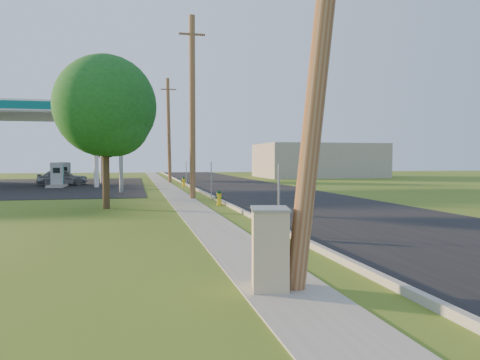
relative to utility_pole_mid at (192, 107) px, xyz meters
name	(u,v)px	position (x,y,z in m)	size (l,w,h in m)	color
ground_plane	(333,272)	(0.60, -17.00, -4.95)	(140.00, 140.00, 0.00)	#3C5B15
road	(334,210)	(5.10, -7.00, -4.94)	(8.00, 120.00, 0.02)	black
curb	(241,211)	(1.10, -7.00, -4.88)	(0.15, 120.00, 0.15)	#99978D
sidewalk	(198,213)	(-0.65, -7.00, -4.94)	(1.50, 120.00, 0.03)	gray
utility_pole_mid	(192,107)	(0.00, 0.00, 0.00)	(1.40, 0.32, 9.80)	brown
utility_pole_far	(169,130)	(0.00, 18.00, -0.15)	(1.40, 0.32, 9.50)	brown
sign_post_near	(279,200)	(0.85, -12.80, -3.95)	(0.05, 0.04, 2.00)	gray
sign_post_mid	(211,181)	(0.85, -1.00, -3.95)	(0.05, 0.04, 2.00)	gray
sign_post_far	(186,174)	(0.85, 11.20, -3.95)	(0.05, 0.04, 2.00)	gray
fuel_pump_ne	(57,178)	(-8.90, 13.00, -4.23)	(1.20, 3.20, 1.90)	#99978D
fuel_pump_se	(65,176)	(-8.90, 17.00, -4.23)	(1.20, 3.20, 1.90)	#99978D
price_pylon	(120,107)	(-3.90, 5.50, 0.48)	(0.34, 2.04, 6.85)	gray
distant_building	(318,161)	(18.60, 28.00, -2.95)	(14.00, 10.00, 4.00)	gray
tree_verge	(107,110)	(-4.16, -4.29, -0.70)	(4.36, 4.36, 6.61)	#3B2A1B
tree_lot	(104,138)	(-6.22, 26.05, -0.60)	(4.46, 4.46, 6.76)	#3B2A1B
hydrant_near	(281,226)	(0.74, -13.33, -4.60)	(0.38, 0.34, 0.73)	#DBBC00
hydrant_mid	(219,198)	(0.77, -3.83, -4.60)	(0.37, 0.33, 0.71)	yellow
hydrant_far	(184,182)	(0.70, 11.75, -4.57)	(0.41, 0.36, 0.79)	yellow
utility_cabinet	(270,249)	(-0.90, -17.90, -4.28)	(0.75, 0.89, 1.35)	tan
car_silver	(63,177)	(-8.87, 15.55, -4.28)	(1.59, 3.95, 1.35)	#A3A5A9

